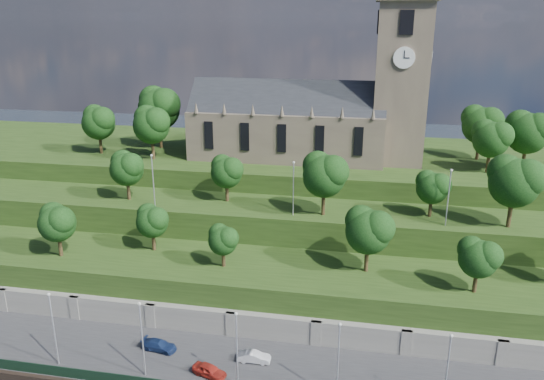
% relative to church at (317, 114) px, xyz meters
% --- Properties ---
extents(promenade, '(160.00, 12.00, 2.00)m').
position_rel_church_xyz_m(promenade, '(-0.79, -39.98, -21.52)').
color(promenade, '#2D2D30').
rests_on(promenade, ground).
extents(retaining_wall, '(160.00, 2.10, 5.00)m').
position_rel_church_xyz_m(retaining_wall, '(-0.79, -34.01, -20.02)').
color(retaining_wall, slate).
rests_on(retaining_wall, ground).
extents(embankment_lower, '(160.00, 12.00, 8.00)m').
position_rel_church_xyz_m(embankment_lower, '(-0.79, -27.98, -18.52)').
color(embankment_lower, '#223A13').
rests_on(embankment_lower, ground).
extents(embankment_upper, '(160.00, 10.00, 12.00)m').
position_rel_church_xyz_m(embankment_upper, '(-0.79, -16.98, -16.52)').
color(embankment_upper, '#223A13').
rests_on(embankment_upper, ground).
extents(hilltop, '(160.00, 32.00, 15.00)m').
position_rel_church_xyz_m(hilltop, '(-0.79, 4.02, -15.02)').
color(hilltop, '#223A13').
rests_on(hilltop, ground).
extents(church, '(38.60, 12.35, 27.60)m').
position_rel_church_xyz_m(church, '(0.00, 0.00, 0.00)').
color(church, brown).
rests_on(church, hilltop).
extents(trees_lower, '(67.14, 8.64, 8.24)m').
position_rel_church_xyz_m(trees_lower, '(2.17, -27.87, -9.73)').
color(trees_lower, '#332614').
rests_on(trees_lower, embankment_lower).
extents(trees_upper, '(58.99, 8.44, 9.40)m').
position_rel_church_xyz_m(trees_upper, '(6.32, -18.22, -4.92)').
color(trees_upper, '#332614').
rests_on(trees_upper, embankment_upper).
extents(trees_hilltop, '(76.19, 16.05, 11.12)m').
position_rel_church_xyz_m(trees_hilltop, '(-4.04, -0.99, -1.05)').
color(trees_hilltop, '#332614').
rests_on(trees_hilltop, hilltop).
extents(lamp_posts_promenade, '(60.36, 0.36, 8.63)m').
position_rel_church_xyz_m(lamp_posts_promenade, '(-2.79, -43.48, -15.59)').
color(lamp_posts_promenade, '#B2B2B7').
rests_on(lamp_posts_promenade, promenade).
extents(lamp_posts_upper, '(40.36, 0.36, 7.63)m').
position_rel_church_xyz_m(lamp_posts_upper, '(-0.79, -19.98, -6.10)').
color(lamp_posts_upper, '#B2B2B7').
rests_on(lamp_posts_upper, embankment_upper).
extents(car_left, '(4.04, 2.63, 1.28)m').
position_rel_church_xyz_m(car_left, '(-6.13, -42.35, -19.88)').
color(car_left, '#AA261C').
rests_on(car_left, promenade).
extents(car_middle, '(3.60, 1.38, 1.17)m').
position_rel_church_xyz_m(car_middle, '(-2.04, -39.15, -19.94)').
color(car_middle, '#ACABB0').
rests_on(car_middle, promenade).
extents(car_right, '(4.23, 2.19, 1.17)m').
position_rel_church_xyz_m(car_right, '(-13.04, -39.06, -19.94)').
color(car_right, '#16264E').
rests_on(car_right, promenade).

